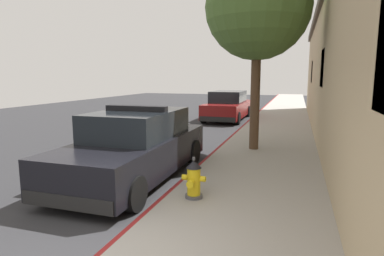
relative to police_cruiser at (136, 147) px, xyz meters
The scene contains 7 objects.
ground_plane 7.19m from the police_cruiser, 117.54° to the left, with size 28.05×60.00×0.20m, color #2B2B2D.
sidewalk_pavement 6.92m from the police_cruiser, 66.94° to the left, with size 2.88×60.00×0.15m, color #9E9991.
curb_painted_edge 6.48m from the police_cruiser, 79.12° to the left, with size 0.08×60.00×0.15m, color maroon.
police_cruiser is the anchor object (origin of this frame).
parked_car_silver_ahead 10.89m from the police_cruiser, 90.60° to the left, with size 1.94×4.84×1.56m.
fire_hydrant 2.14m from the police_cruiser, 33.65° to the right, with size 0.44×0.40×0.76m.
street_tree 5.36m from the police_cruiser, 55.34° to the left, with size 3.04×3.04×5.69m.
Camera 1 is at (2.22, -2.92, 2.34)m, focal length 30.46 mm.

